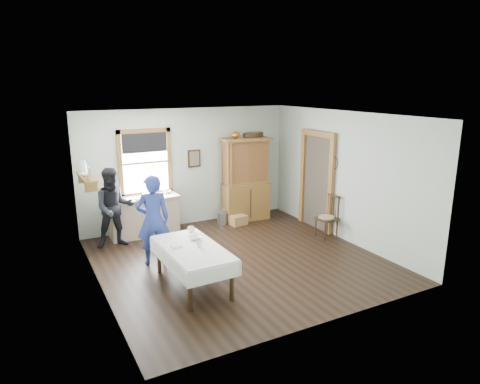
{
  "coord_description": "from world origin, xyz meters",
  "views": [
    {
      "loc": [
        -3.49,
        -6.64,
        3.24
      ],
      "look_at": [
        0.2,
        0.3,
        1.23
      ],
      "focal_mm": 32.0,
      "sensor_mm": 36.0,
      "label": 1
    }
  ],
  "objects_px": {
    "wicker_basket": "(238,220)",
    "woman_blue": "(153,223)",
    "spindle_chair": "(327,217)",
    "dining_table": "(193,267)",
    "pail": "(222,218)",
    "work_counter": "(144,216)",
    "china_hutch": "(246,179)",
    "figure_dark": "(114,211)"
  },
  "relations": [
    {
      "from": "wicker_basket",
      "to": "figure_dark",
      "type": "relative_size",
      "value": 0.25
    },
    {
      "from": "spindle_chair",
      "to": "woman_blue",
      "type": "height_order",
      "value": "woman_blue"
    },
    {
      "from": "pail",
      "to": "woman_blue",
      "type": "bearing_deg",
      "value": -144.97
    },
    {
      "from": "dining_table",
      "to": "woman_blue",
      "type": "xyz_separation_m",
      "value": [
        -0.28,
        1.2,
        0.43
      ]
    },
    {
      "from": "woman_blue",
      "to": "figure_dark",
      "type": "height_order",
      "value": "woman_blue"
    },
    {
      "from": "wicker_basket",
      "to": "woman_blue",
      "type": "relative_size",
      "value": 0.24
    },
    {
      "from": "work_counter",
      "to": "china_hutch",
      "type": "distance_m",
      "value": 2.57
    },
    {
      "from": "wicker_basket",
      "to": "pail",
      "type": "bearing_deg",
      "value": 139.35
    },
    {
      "from": "figure_dark",
      "to": "wicker_basket",
      "type": "bearing_deg",
      "value": 5.4
    },
    {
      "from": "woman_blue",
      "to": "wicker_basket",
      "type": "bearing_deg",
      "value": -145.95
    },
    {
      "from": "woman_blue",
      "to": "figure_dark",
      "type": "bearing_deg",
      "value": -62.61
    },
    {
      "from": "woman_blue",
      "to": "dining_table",
      "type": "bearing_deg",
      "value": 110.14
    },
    {
      "from": "spindle_chair",
      "to": "work_counter",
      "type": "bearing_deg",
      "value": 145.64
    },
    {
      "from": "pail",
      "to": "woman_blue",
      "type": "xyz_separation_m",
      "value": [
        -2.1,
        -1.47,
        0.64
      ]
    },
    {
      "from": "work_counter",
      "to": "china_hutch",
      "type": "relative_size",
      "value": 0.75
    },
    {
      "from": "dining_table",
      "to": "wicker_basket",
      "type": "distance_m",
      "value": 3.22
    },
    {
      "from": "dining_table",
      "to": "pail",
      "type": "height_order",
      "value": "dining_table"
    },
    {
      "from": "work_counter",
      "to": "woman_blue",
      "type": "relative_size",
      "value": 0.97
    },
    {
      "from": "spindle_chair",
      "to": "dining_table",
      "type": "bearing_deg",
      "value": -171.1
    },
    {
      "from": "spindle_chair",
      "to": "figure_dark",
      "type": "bearing_deg",
      "value": 154.63
    },
    {
      "from": "spindle_chair",
      "to": "woman_blue",
      "type": "bearing_deg",
      "value": 169.46
    },
    {
      "from": "china_hutch",
      "to": "pail",
      "type": "bearing_deg",
      "value": -169.24
    },
    {
      "from": "spindle_chair",
      "to": "wicker_basket",
      "type": "relative_size",
      "value": 2.47
    },
    {
      "from": "china_hutch",
      "to": "woman_blue",
      "type": "distance_m",
      "value": 3.17
    },
    {
      "from": "work_counter",
      "to": "spindle_chair",
      "type": "bearing_deg",
      "value": -30.29
    },
    {
      "from": "work_counter",
      "to": "figure_dark",
      "type": "relative_size",
      "value": 1.0
    },
    {
      "from": "spindle_chair",
      "to": "pail",
      "type": "distance_m",
      "value": 2.48
    },
    {
      "from": "dining_table",
      "to": "figure_dark",
      "type": "height_order",
      "value": "figure_dark"
    },
    {
      "from": "pail",
      "to": "wicker_basket",
      "type": "xyz_separation_m",
      "value": [
        0.29,
        -0.25,
        -0.02
      ]
    },
    {
      "from": "china_hutch",
      "to": "spindle_chair",
      "type": "relative_size",
      "value": 2.14
    },
    {
      "from": "china_hutch",
      "to": "pail",
      "type": "xyz_separation_m",
      "value": [
        -0.66,
        -0.07,
        -0.86
      ]
    },
    {
      "from": "china_hutch",
      "to": "wicker_basket",
      "type": "bearing_deg",
      "value": -134.23
    },
    {
      "from": "wicker_basket",
      "to": "spindle_chair",
      "type": "bearing_deg",
      "value": -52.07
    },
    {
      "from": "spindle_chair",
      "to": "wicker_basket",
      "type": "bearing_deg",
      "value": 123.94
    },
    {
      "from": "work_counter",
      "to": "woman_blue",
      "type": "height_order",
      "value": "woman_blue"
    },
    {
      "from": "china_hutch",
      "to": "wicker_basket",
      "type": "distance_m",
      "value": 1.01
    },
    {
      "from": "dining_table",
      "to": "spindle_chair",
      "type": "distance_m",
      "value": 3.48
    },
    {
      "from": "wicker_basket",
      "to": "woman_blue",
      "type": "height_order",
      "value": "woman_blue"
    },
    {
      "from": "dining_table",
      "to": "china_hutch",
      "type": "bearing_deg",
      "value": 47.75
    },
    {
      "from": "work_counter",
      "to": "spindle_chair",
      "type": "xyz_separation_m",
      "value": [
        3.41,
        -2.0,
        0.04
      ]
    },
    {
      "from": "spindle_chair",
      "to": "wicker_basket",
      "type": "distance_m",
      "value": 2.11
    },
    {
      "from": "spindle_chair",
      "to": "pail",
      "type": "height_order",
      "value": "spindle_chair"
    }
  ]
}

